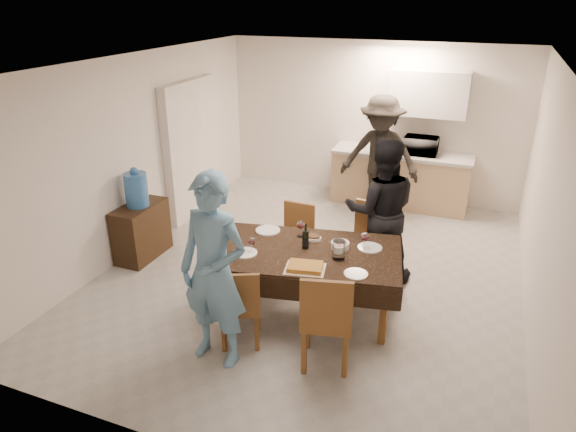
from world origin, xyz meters
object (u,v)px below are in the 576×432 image
console (142,231)px  savoury_tart (305,267)px  wine_bottle (306,236)px  person_far (381,211)px  microwave (421,146)px  water_pitcher (339,250)px  person_near (214,272)px  dining_table (308,254)px  water_jug (136,190)px  person_kitchen (380,156)px

console → savoury_tart: size_ratio=2.00×
wine_bottle → person_far: size_ratio=0.16×
console → microwave: bearing=44.4°
water_pitcher → microwave: (0.31, 3.59, 0.19)m
water_pitcher → person_near: 1.35m
dining_table → water_pitcher: size_ratio=10.43×
water_jug → wine_bottle: size_ratio=1.54×
water_jug → dining_table: bearing=-9.9°
water_jug → water_pitcher: (2.86, -0.49, -0.09)m
dining_table → savoury_tart: savoury_tart is taller
water_jug → water_pitcher: bearing=-9.7°
dining_table → wine_bottle: 0.19m
wine_bottle → person_near: (-0.50, -1.10, 0.05)m
water_pitcher → dining_table: bearing=171.9°
savoury_tart → wine_bottle: bearing=109.2°
microwave → person_far: (-0.11, -2.49, -0.16)m
console → savoury_tart: (2.61, -0.82, 0.42)m
wine_bottle → microwave: (0.71, 3.49, 0.15)m
dining_table → person_far: (0.55, 1.05, 0.17)m
wine_bottle → console: bearing=171.0°
dining_table → water_jug: water_jug is taller
microwave → person_near: size_ratio=0.27×
savoury_tart → person_far: bearing=72.5°
water_jug → water_pitcher: size_ratio=2.17×
console → person_far: person_far is taller
savoury_tart → microwave: microwave is taller
wine_bottle → person_far: 1.17m
dining_table → person_near: (-0.55, -1.05, 0.23)m
console → wine_bottle: size_ratio=2.76×
person_far → microwave: bearing=-109.1°
person_far → console: bearing=-5.3°
savoury_tart → person_near: bearing=-134.1°
person_far → water_jug: bearing=-5.3°
savoury_tart → water_jug: bearing=162.6°
water_jug → person_kitchen: 3.72m
water_jug → person_far: person_far is taller
console → person_kitchen: (2.61, 2.65, 0.58)m
person_near → person_far: bearing=66.9°
savoury_tart → water_pitcher: bearing=52.9°
person_far → savoury_tart: bearing=55.9°
water_pitcher → person_far: bearing=79.7°
console → dining_table: bearing=-9.9°
console → water_pitcher: (2.86, -0.49, 0.50)m
wine_bottle → microwave: microwave is taller
water_jug → person_near: person_near is taller
savoury_tart → microwave: size_ratio=0.77×
savoury_tart → person_kitchen: person_kitchen is taller
microwave → person_kitchen: person_kitchen is taller
microwave → person_kitchen: 0.72m
person_near → person_kitchen: size_ratio=1.00×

